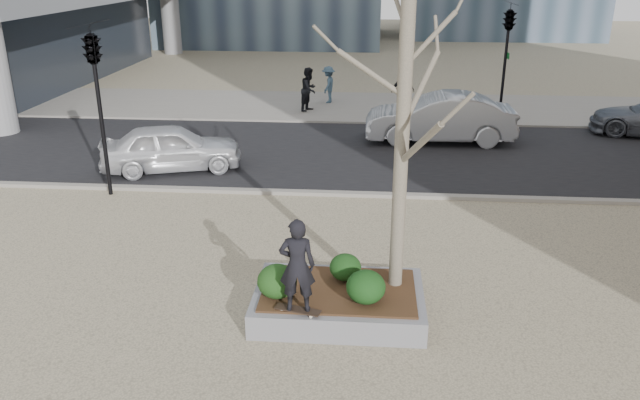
# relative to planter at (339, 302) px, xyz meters

# --- Properties ---
(ground) EXTENTS (120.00, 120.00, 0.00)m
(ground) POSITION_rel_planter_xyz_m (-1.00, 0.00, -0.23)
(ground) COLOR tan
(ground) RESTS_ON ground
(street) EXTENTS (60.00, 8.00, 0.02)m
(street) POSITION_rel_planter_xyz_m (-1.00, 10.00, -0.21)
(street) COLOR black
(street) RESTS_ON ground
(far_sidewalk) EXTENTS (60.00, 6.00, 0.02)m
(far_sidewalk) POSITION_rel_planter_xyz_m (-1.00, 17.00, -0.21)
(far_sidewalk) COLOR gray
(far_sidewalk) RESTS_ON ground
(planter) EXTENTS (3.00, 2.00, 0.45)m
(planter) POSITION_rel_planter_xyz_m (0.00, 0.00, 0.00)
(planter) COLOR gray
(planter) RESTS_ON ground
(planter_mulch) EXTENTS (2.70, 1.70, 0.04)m
(planter_mulch) POSITION_rel_planter_xyz_m (0.00, 0.00, 0.25)
(planter_mulch) COLOR #382314
(planter_mulch) RESTS_ON planter
(sycamore_tree) EXTENTS (2.80, 2.80, 6.60)m
(sycamore_tree) POSITION_rel_planter_xyz_m (1.00, 0.30, 3.56)
(sycamore_tree) COLOR gray
(sycamore_tree) RESTS_ON planter_mulch
(shrub_left) EXTENTS (0.69, 0.69, 0.59)m
(shrub_left) POSITION_rel_planter_xyz_m (-1.05, -0.34, 0.56)
(shrub_left) COLOR #163B12
(shrub_left) RESTS_ON planter_mulch
(shrub_middle) EXTENTS (0.58, 0.58, 0.49)m
(shrub_middle) POSITION_rel_planter_xyz_m (0.09, 0.37, 0.51)
(shrub_middle) COLOR black
(shrub_middle) RESTS_ON planter_mulch
(shrub_right) EXTENTS (0.67, 0.67, 0.57)m
(shrub_right) POSITION_rel_planter_xyz_m (0.47, -0.40, 0.55)
(shrub_right) COLOR black
(shrub_right) RESTS_ON planter_mulch
(skateboard) EXTENTS (0.81, 0.40, 0.08)m
(skateboard) POSITION_rel_planter_xyz_m (-0.64, -0.80, 0.26)
(skateboard) COLOR black
(skateboard) RESTS_ON planter
(skateboarder) EXTENTS (0.61, 0.41, 1.62)m
(skateboarder) POSITION_rel_planter_xyz_m (-0.64, -0.80, 1.11)
(skateboarder) COLOR black
(skateboarder) RESTS_ON skateboard
(police_car) EXTENTS (4.42, 2.79, 1.40)m
(police_car) POSITION_rel_planter_xyz_m (-5.42, 7.74, 0.50)
(police_car) COLOR white
(police_car) RESTS_ON street
(car_silver) EXTENTS (5.10, 1.84, 1.67)m
(car_silver) POSITION_rel_planter_xyz_m (2.87, 11.59, 0.63)
(car_silver) COLOR #ACAFB4
(car_silver) RESTS_ON street
(pedestrian_a) EXTENTS (0.97, 1.07, 1.80)m
(pedestrian_a) POSITION_rel_planter_xyz_m (-2.09, 15.97, 0.70)
(pedestrian_a) COLOR black
(pedestrian_a) RESTS_ON far_sidewalk
(pedestrian_b) EXTENTS (0.75, 1.11, 1.60)m
(pedestrian_b) POSITION_rel_planter_xyz_m (-1.40, 17.62, 0.60)
(pedestrian_b) COLOR #385266
(pedestrian_b) RESTS_ON far_sidewalk
(pedestrian_c) EXTENTS (1.01, 0.53, 1.64)m
(pedestrian_c) POSITION_rel_planter_xyz_m (1.80, 16.35, 0.62)
(pedestrian_c) COLOR black
(pedestrian_c) RESTS_ON far_sidewalk
(traffic_light_near) EXTENTS (0.60, 2.48, 4.50)m
(traffic_light_near) POSITION_rel_planter_xyz_m (-6.50, 5.60, 2.02)
(traffic_light_near) COLOR black
(traffic_light_near) RESTS_ON ground
(traffic_light_far) EXTENTS (0.60, 2.48, 4.50)m
(traffic_light_far) POSITION_rel_planter_xyz_m (5.50, 14.60, 2.02)
(traffic_light_far) COLOR black
(traffic_light_far) RESTS_ON ground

